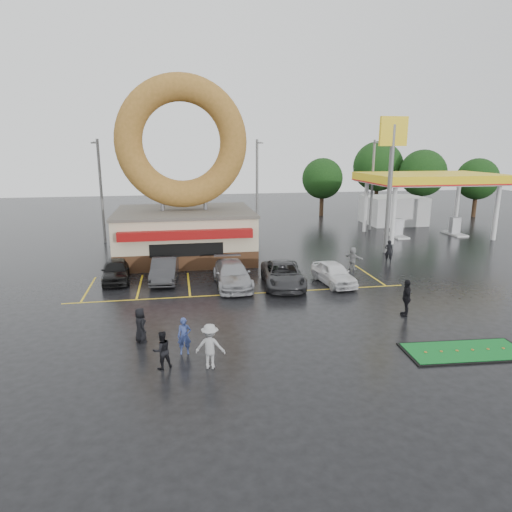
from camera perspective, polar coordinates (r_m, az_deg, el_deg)
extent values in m
plane|color=black|center=(23.55, -0.59, -7.34)|extent=(120.00, 120.00, 0.00)
cube|color=#472B19|center=(35.58, -8.77, 0.76)|extent=(10.00, 8.00, 1.20)
cube|color=beige|center=(35.24, -8.88, 3.54)|extent=(10.00, 8.00, 2.30)
cube|color=#59544C|center=(35.05, -8.95, 5.55)|extent=(10.20, 8.20, 0.20)
cube|color=maroon|center=(30.97, -8.72, 2.62)|extent=(9.00, 0.60, 0.60)
cylinder|color=slate|center=(34.97, -11.63, 6.57)|extent=(0.30, 0.30, 1.20)
cylinder|color=slate|center=(35.02, -6.36, 6.78)|extent=(0.30, 0.30, 1.20)
torus|color=brown|center=(34.71, -9.27, 13.91)|extent=(9.60, 2.00, 9.60)
cylinder|color=silver|center=(41.55, 16.80, 4.85)|extent=(0.40, 0.40, 5.00)
cylinder|color=silver|center=(46.87, 27.84, 4.79)|extent=(0.40, 0.40, 5.00)
cylinder|color=silver|center=(46.93, 13.55, 6.00)|extent=(0.40, 0.40, 5.00)
cylinder|color=silver|center=(51.71, 23.84, 5.89)|extent=(0.40, 0.40, 5.00)
cube|color=silver|center=(46.27, 20.98, 8.81)|extent=(12.00, 8.00, 0.50)
cube|color=yellow|center=(46.25, 21.02, 9.18)|extent=(12.30, 8.30, 0.70)
cube|color=#99999E|center=(45.33, 17.25, 3.46)|extent=(0.90, 0.60, 1.60)
cube|color=#99999E|center=(48.35, 23.61, 3.53)|extent=(0.90, 0.60, 1.60)
cube|color=silver|center=(52.76, 16.79, 5.51)|extent=(6.00, 5.00, 3.00)
cylinder|color=slate|center=(37.70, 16.34, 7.87)|extent=(0.36, 0.36, 10.00)
cube|color=yellow|center=(37.56, 16.81, 14.71)|extent=(2.20, 0.30, 2.20)
cylinder|color=slate|center=(42.39, -18.78, 7.60)|extent=(0.24, 0.24, 9.00)
cylinder|color=slate|center=(41.22, -19.44, 13.26)|extent=(0.12, 2.00, 0.12)
cube|color=slate|center=(40.23, -19.66, 13.18)|extent=(0.40, 0.18, 0.12)
cylinder|color=slate|center=(43.54, 0.13, 8.46)|extent=(0.24, 0.24, 9.00)
cylinder|color=slate|center=(42.38, 0.37, 14.00)|extent=(0.12, 2.00, 0.12)
cube|color=slate|center=(41.40, 0.63, 13.94)|extent=(0.40, 0.18, 0.12)
cylinder|color=slate|center=(48.04, 14.32, 8.53)|extent=(0.24, 0.24, 9.00)
cylinder|color=slate|center=(46.96, 15.13, 13.51)|extent=(0.12, 2.00, 0.12)
cube|color=slate|center=(46.06, 15.66, 13.42)|extent=(0.40, 0.18, 0.12)
cylinder|color=#332114|center=(59.96, 19.83, 6.14)|extent=(0.50, 0.50, 2.88)
sphere|color=black|center=(59.64, 20.12, 9.72)|extent=(5.60, 5.60, 5.60)
cylinder|color=#332114|center=(61.52, 25.62, 5.61)|extent=(0.50, 0.50, 2.52)
sphere|color=black|center=(61.23, 25.94, 8.65)|extent=(4.90, 4.90, 4.90)
cylinder|color=#332114|center=(61.66, 14.76, 6.85)|extent=(0.50, 0.50, 3.24)
sphere|color=black|center=(61.34, 15.00, 10.77)|extent=(6.30, 6.30, 6.30)
cylinder|color=#332114|center=(56.95, 8.18, 6.27)|extent=(0.50, 0.50, 2.52)
sphere|color=black|center=(56.63, 8.30, 9.57)|extent=(4.90, 4.90, 4.90)
imported|color=black|center=(30.35, -17.14, -1.74)|extent=(2.03, 4.26, 1.41)
imported|color=#29292B|center=(29.61, -11.37, -1.70)|extent=(1.83, 4.54, 1.47)
imported|color=#95969A|center=(28.04, -2.98, -2.30)|extent=(2.15, 5.14, 1.49)
imported|color=#303033|center=(28.12, 3.38, -2.31)|extent=(2.88, 5.39, 1.44)
imported|color=white|center=(28.82, 9.69, -2.14)|extent=(2.12, 4.24, 1.39)
imported|color=navy|center=(19.32, -8.95, -9.86)|extent=(0.59, 0.40, 1.57)
imported|color=black|center=(18.30, -11.68, -11.44)|extent=(0.90, 0.81, 1.52)
imported|color=#99999C|center=(18.01, -5.76, -11.15)|extent=(1.30, 0.95, 1.80)
imported|color=black|center=(20.86, -14.27, -8.35)|extent=(0.76, 0.89, 1.55)
imported|color=black|center=(24.35, 18.27, -4.98)|extent=(0.81, 1.20, 1.90)
imported|color=#959698|center=(32.42, 12.01, -0.29)|extent=(1.18, 1.49, 1.59)
imported|color=black|center=(35.00, 16.27, 0.56)|extent=(0.74, 0.68, 1.69)
cube|color=#1B471D|center=(35.01, -16.12, 0.25)|extent=(1.85, 1.27, 1.30)
cube|color=black|center=(21.39, 24.62, -10.81)|extent=(5.19, 2.50, 0.06)
cube|color=#126C26|center=(21.38, 24.63, -10.73)|extent=(4.94, 2.26, 0.03)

